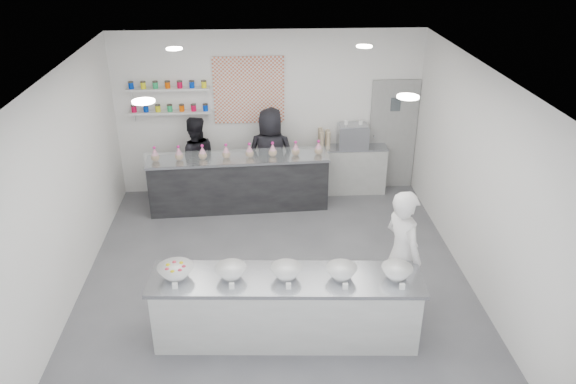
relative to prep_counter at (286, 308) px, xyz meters
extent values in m
plane|color=#515156|center=(-0.08, 1.26, -0.44)|extent=(6.00, 6.00, 0.00)
plane|color=white|center=(-0.08, 1.26, 2.56)|extent=(6.00, 6.00, 0.00)
plane|color=white|center=(-0.08, 4.26, 1.06)|extent=(5.50, 0.00, 5.50)
plane|color=white|center=(-2.83, 1.26, 1.06)|extent=(0.00, 6.00, 6.00)
plane|color=white|center=(2.67, 1.26, 1.06)|extent=(0.00, 6.00, 6.00)
cube|color=gray|center=(2.22, 4.23, 0.61)|extent=(0.88, 0.04, 2.10)
cube|color=#CA5E3B|center=(-0.43, 4.24, 1.51)|extent=(1.25, 0.03, 1.20)
cube|color=silver|center=(-1.83, 4.16, 1.16)|extent=(1.45, 0.22, 0.04)
cube|color=silver|center=(-1.83, 4.16, 1.58)|extent=(1.45, 0.22, 0.04)
cylinder|color=white|center=(-1.48, 0.26, 2.54)|extent=(0.24, 0.24, 0.02)
cylinder|color=white|center=(1.32, 0.26, 2.54)|extent=(0.24, 0.24, 0.02)
cylinder|color=white|center=(-1.48, 2.86, 2.54)|extent=(0.24, 0.24, 0.02)
cylinder|color=white|center=(1.32, 2.86, 2.54)|extent=(0.24, 0.24, 0.02)
cube|color=#A3A49F|center=(0.00, 0.00, 0.00)|extent=(3.28, 0.94, 0.88)
cube|color=black|center=(-0.64, 3.49, 0.04)|extent=(3.17, 0.73, 0.97)
cube|color=white|center=(-0.62, 3.22, 0.66)|extent=(3.09, 0.17, 0.27)
cube|color=#A3A49F|center=(1.47, 4.04, 0.01)|extent=(1.22, 0.39, 0.91)
cube|color=#93969E|center=(1.44, 4.04, 0.67)|extent=(0.54, 0.38, 0.42)
imported|color=white|center=(1.49, 0.44, 0.44)|extent=(0.63, 0.75, 1.76)
imported|color=black|center=(-1.42, 3.86, 0.36)|extent=(0.86, 0.72, 1.60)
imported|color=black|center=(-0.07, 3.78, 0.43)|extent=(0.92, 0.66, 1.75)
camera|label=1|loc=(-0.30, -5.48, 4.27)|focal=35.00mm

